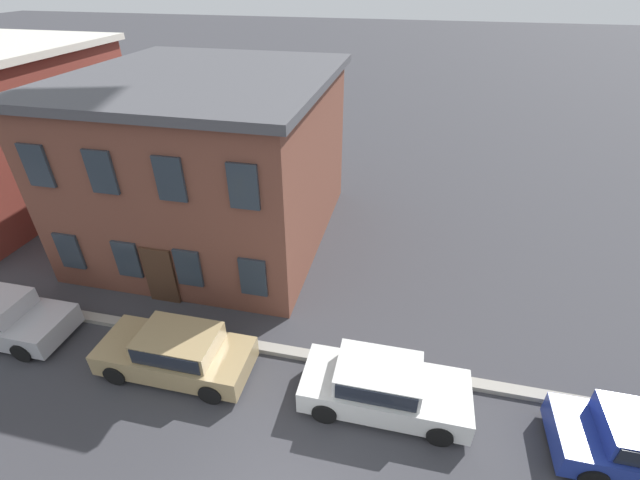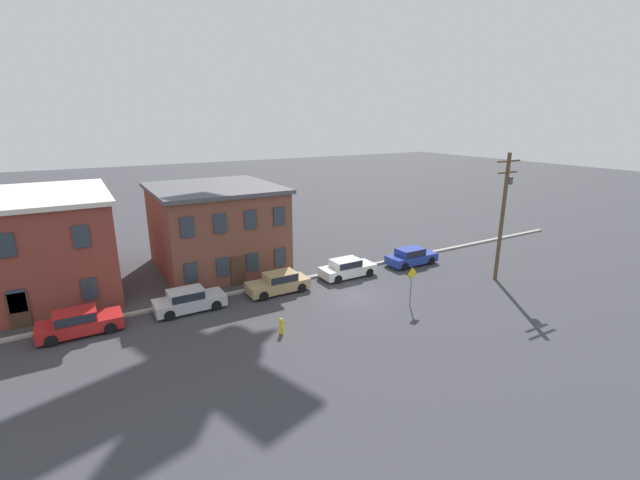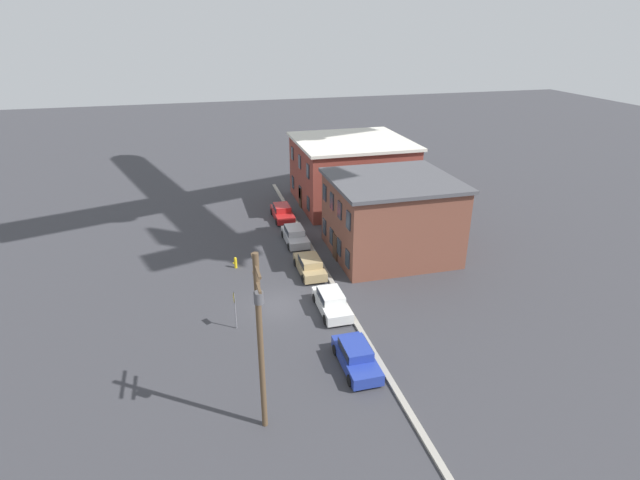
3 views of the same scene
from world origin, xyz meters
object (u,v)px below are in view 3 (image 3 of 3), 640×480
Objects in this scene: caution_sign at (235,305)px; fire_hydrant at (236,262)px; car_red at (282,212)px; car_tan at (310,265)px; car_blue at (356,356)px; utility_pole at (260,336)px; car_silver at (295,235)px; car_white at (331,301)px.

caution_sign reaches higher than fire_hydrant.
car_red is 1.00× the size of car_tan.
car_blue is (12.16, -0.19, 0.00)m from car_tan.
utility_pole is (15.45, -6.09, 4.62)m from car_tan.
car_blue is (18.43, -0.32, 0.00)m from car_silver.
car_white is (18.32, -0.03, 0.00)m from car_red.
fire_hydrant is at bearing -145.31° from car_white.
utility_pole is at bearing -32.97° from car_white.
fire_hydrant is (9.97, -5.81, -0.27)m from car_red.
car_tan is at bearing 179.10° from car_blue.
car_blue is at bearing 20.53° from fire_hydrant.
car_white is at bearing -0.09° from car_red.
car_white is 0.46× the size of utility_pole.
utility_pole is (9.57, -6.21, 4.62)m from car_white.
car_white is 4.58× the size of fire_hydrant.
car_tan reaches higher than fire_hydrant.
car_white is at bearing 34.69° from fire_hydrant.
car_red is at bearing 160.39° from caution_sign.
caution_sign is 0.29× the size of utility_pole.
car_silver is 12.15m from car_white.
car_tan is 1.00× the size of car_blue.
car_white is 12.30m from utility_pole.
utility_pole is at bearing -60.87° from car_blue.
car_red and car_tan have the same top height.
car_silver is at bearing 179.91° from car_white.
caution_sign is at bearing -27.87° from car_silver.
fire_hydrant is at bearing 178.64° from utility_pole.
car_tan is at bearing -178.92° from car_white.
car_red is 6.17m from car_silver.
car_blue is 8.19m from utility_pole.
car_blue is (24.60, -0.33, 0.00)m from car_red.
car_blue is at bearing -2.76° from car_white.
car_red is 12.44m from car_tan.
caution_sign is (6.40, -6.57, 1.06)m from car_tan.
car_red is at bearing 149.77° from fire_hydrant.
caution_sign reaches higher than car_white.
car_silver is at bearing 179.00° from car_blue.
car_tan is 4.58× the size of fire_hydrant.
fire_hydrant is at bearing -30.23° from car_red.
car_blue is at bearing -0.90° from car_tan.
car_red is at bearing 179.35° from car_tan.
car_silver is at bearing 123.25° from fire_hydrant.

